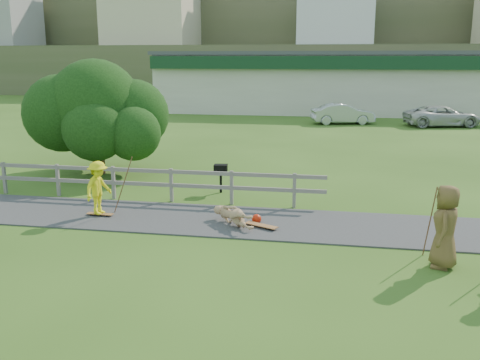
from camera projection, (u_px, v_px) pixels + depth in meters
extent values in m
plane|color=#2F5017|center=(207.00, 238.00, 13.98)|extent=(260.00, 260.00, 0.00)
cube|color=#343436|center=(219.00, 220.00, 15.41)|extent=(34.00, 3.00, 0.04)
cube|color=#625F56|center=(4.00, 178.00, 18.42)|extent=(0.10, 0.10, 1.10)
cube|color=#625F56|center=(58.00, 180.00, 18.07)|extent=(0.10, 0.10, 1.10)
cube|color=#625F56|center=(114.00, 183.00, 17.72)|extent=(0.10, 0.10, 1.10)
cube|color=#625F56|center=(171.00, 185.00, 17.37)|extent=(0.10, 0.10, 1.10)
cube|color=#625F56|center=(232.00, 188.00, 17.02)|extent=(0.10, 0.10, 1.10)
cube|color=#625F56|center=(294.00, 191.00, 16.66)|extent=(0.10, 0.10, 1.10)
cube|color=#625F56|center=(99.00, 169.00, 17.71)|extent=(15.00, 0.08, 0.12)
cube|color=#625F56|center=(99.00, 182.00, 17.81)|extent=(15.00, 0.08, 0.12)
cube|color=beige|center=(348.00, 83.00, 46.28)|extent=(32.00, 10.00, 4.80)
cube|color=#14371E|center=(350.00, 63.00, 40.89)|extent=(32.00, 0.60, 1.00)
cube|color=#45454A|center=(350.00, 53.00, 45.71)|extent=(32.50, 10.50, 0.30)
cube|color=#4B5431|center=(313.00, 71.00, 66.02)|extent=(220.00, 14.00, 6.00)
cube|color=beige|center=(315.00, 16.00, 64.56)|extent=(10.00, 9.00, 7.00)
cube|color=#4B5431|center=(318.00, 44.00, 77.70)|extent=(220.00, 14.00, 13.00)
cube|color=#4B5431|center=(322.00, 21.00, 89.26)|extent=(220.00, 14.00, 21.00)
cube|color=#4B5431|center=(325.00, 1.00, 100.71)|extent=(220.00, 14.00, 30.00)
imported|color=yellow|center=(99.00, 191.00, 15.63)|extent=(0.82, 1.13, 1.58)
imported|color=tan|center=(233.00, 216.00, 14.87)|extent=(1.44, 1.42, 0.59)
imported|color=brown|center=(445.00, 227.00, 11.82)|extent=(0.78, 1.03, 1.89)
imported|color=#AAACB2|center=(343.00, 114.00, 37.66)|extent=(4.59, 2.53, 1.43)
imported|color=beige|center=(442.00, 116.00, 36.30)|extent=(5.45, 3.42, 1.40)
sphere|color=red|center=(257.00, 219.00, 15.14)|extent=(0.27, 0.27, 0.27)
cylinder|color=brown|center=(123.00, 184.00, 15.87)|extent=(0.03, 0.03, 1.88)
cylinder|color=brown|center=(430.00, 221.00, 12.54)|extent=(0.03, 0.03, 1.70)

